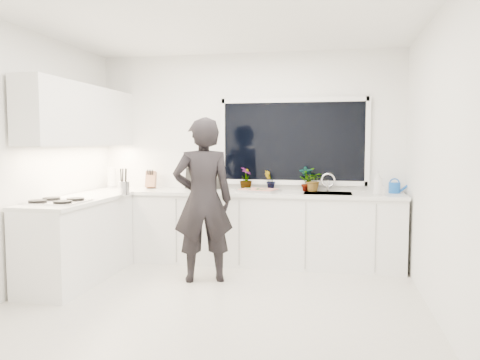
# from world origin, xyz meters

# --- Properties ---
(floor) EXTENTS (4.00, 3.50, 0.02)m
(floor) POSITION_xyz_m (0.00, 0.00, -0.01)
(floor) COLOR beige
(floor) RESTS_ON ground
(wall_back) EXTENTS (4.00, 0.02, 2.70)m
(wall_back) POSITION_xyz_m (0.00, 1.76, 1.35)
(wall_back) COLOR white
(wall_back) RESTS_ON ground
(wall_left) EXTENTS (0.02, 3.50, 2.70)m
(wall_left) POSITION_xyz_m (-2.01, 0.00, 1.35)
(wall_left) COLOR white
(wall_left) RESTS_ON ground
(wall_right) EXTENTS (0.02, 3.50, 2.70)m
(wall_right) POSITION_xyz_m (2.01, 0.00, 1.35)
(wall_right) COLOR white
(wall_right) RESTS_ON ground
(ceiling) EXTENTS (4.00, 3.50, 0.02)m
(ceiling) POSITION_xyz_m (0.00, 0.00, 2.71)
(ceiling) COLOR white
(ceiling) RESTS_ON wall_back
(window) EXTENTS (1.80, 0.02, 1.00)m
(window) POSITION_xyz_m (0.60, 1.73, 1.55)
(window) COLOR black
(window) RESTS_ON wall_back
(base_cabinets_back) EXTENTS (3.92, 0.58, 0.88)m
(base_cabinets_back) POSITION_xyz_m (0.00, 1.45, 0.44)
(base_cabinets_back) COLOR white
(base_cabinets_back) RESTS_ON floor
(base_cabinets_left) EXTENTS (0.58, 1.60, 0.88)m
(base_cabinets_left) POSITION_xyz_m (-1.67, 0.35, 0.44)
(base_cabinets_left) COLOR white
(base_cabinets_left) RESTS_ON floor
(countertop_back) EXTENTS (3.94, 0.62, 0.04)m
(countertop_back) POSITION_xyz_m (0.00, 1.44, 0.90)
(countertop_back) COLOR silver
(countertop_back) RESTS_ON base_cabinets_back
(countertop_left) EXTENTS (0.62, 1.60, 0.04)m
(countertop_left) POSITION_xyz_m (-1.67, 0.35, 0.90)
(countertop_left) COLOR silver
(countertop_left) RESTS_ON base_cabinets_left
(upper_cabinets) EXTENTS (0.34, 2.10, 0.70)m
(upper_cabinets) POSITION_xyz_m (-1.79, 0.70, 1.85)
(upper_cabinets) COLOR white
(upper_cabinets) RESTS_ON wall_left
(sink) EXTENTS (0.58, 0.42, 0.14)m
(sink) POSITION_xyz_m (1.05, 1.45, 0.87)
(sink) COLOR silver
(sink) RESTS_ON countertop_back
(faucet) EXTENTS (0.03, 0.03, 0.22)m
(faucet) POSITION_xyz_m (1.05, 1.65, 1.03)
(faucet) COLOR silver
(faucet) RESTS_ON countertop_back
(stovetop) EXTENTS (0.56, 0.48, 0.03)m
(stovetop) POSITION_xyz_m (-1.69, -0.00, 0.94)
(stovetop) COLOR black
(stovetop) RESTS_ON countertop_left
(person) EXTENTS (0.77, 0.63, 1.81)m
(person) POSITION_xyz_m (-0.29, 0.60, 0.90)
(person) COLOR black
(person) RESTS_ON floor
(pizza_tray) EXTENTS (0.55, 0.46, 0.03)m
(pizza_tray) POSITION_xyz_m (0.20, 1.42, 0.94)
(pizza_tray) COLOR silver
(pizza_tray) RESTS_ON countertop_back
(pizza) EXTENTS (0.50, 0.41, 0.01)m
(pizza) POSITION_xyz_m (0.20, 1.42, 0.95)
(pizza) COLOR red
(pizza) RESTS_ON pizza_tray
(watering_can) EXTENTS (0.17, 0.17, 0.13)m
(watering_can) POSITION_xyz_m (1.85, 1.61, 0.98)
(watering_can) COLOR #1351B3
(watering_can) RESTS_ON countertop_back
(paper_towel_roll) EXTENTS (0.15, 0.15, 0.26)m
(paper_towel_roll) POSITION_xyz_m (-1.85, 1.55, 1.05)
(paper_towel_roll) COLOR silver
(paper_towel_roll) RESTS_ON countertop_back
(knife_block) EXTENTS (0.14, 0.11, 0.22)m
(knife_block) POSITION_xyz_m (-1.30, 1.59, 1.03)
(knife_block) COLOR olive
(knife_block) RESTS_ON countertop_back
(utensil_crock) EXTENTS (0.17, 0.17, 0.16)m
(utensil_crock) POSITION_xyz_m (-1.32, 0.80, 1.00)
(utensil_crock) COLOR silver
(utensil_crock) RESTS_ON countertop_left
(picture_frame_large) EXTENTS (0.22, 0.05, 0.28)m
(picture_frame_large) POSITION_xyz_m (-0.73, 1.69, 1.06)
(picture_frame_large) COLOR black
(picture_frame_large) RESTS_ON countertop_back
(picture_frame_small) EXTENTS (0.25, 0.08, 0.30)m
(picture_frame_small) POSITION_xyz_m (-0.46, 1.69, 1.07)
(picture_frame_small) COLOR black
(picture_frame_small) RESTS_ON countertop_back
(herb_plants) EXTENTS (1.08, 0.24, 0.32)m
(herb_plants) POSITION_xyz_m (0.58, 1.61, 1.07)
(herb_plants) COLOR #26662D
(herb_plants) RESTS_ON countertop_back
(soap_bottles) EXTENTS (0.14, 0.12, 0.29)m
(soap_bottles) POSITION_xyz_m (1.63, 1.30, 1.05)
(soap_bottles) COLOR #D8BF66
(soap_bottles) RESTS_ON countertop_back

